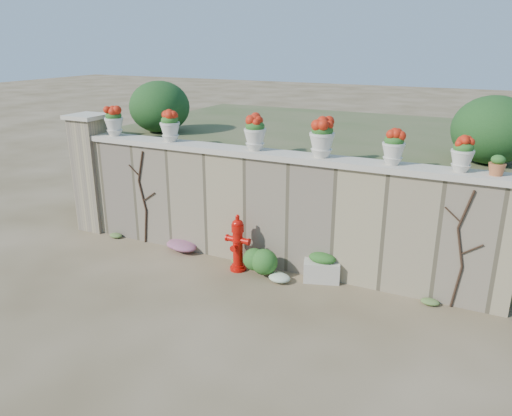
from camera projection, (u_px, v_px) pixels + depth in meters
The scene contains 21 objects.
ground at pixel (221, 307), 7.74m from camera, with size 80.00×80.00×0.00m, color brown.
stone_wall at pixel (270, 212), 8.95m from camera, with size 8.00×0.40×2.00m, color gray.
wall_cap at pixel (271, 155), 8.61m from camera, with size 8.10×0.52×0.10m, color beige.
gate_pillar at pixel (93, 172), 10.60m from camera, with size 0.72×0.72×2.48m.
raised_fill at pixel (327, 172), 11.67m from camera, with size 9.00×6.00×2.00m, color #384C23.
back_shrub_left at pixel (160, 107), 10.80m from camera, with size 1.30×1.30×1.10m, color #143814.
back_shrub_right at pixel (493, 130), 8.05m from camera, with size 1.30×1.30×1.10m, color #143814.
vine_left at pixel (143, 196), 9.88m from camera, with size 0.60×0.04×1.91m.
vine_right at pixel (461, 248), 7.42m from camera, with size 0.60×0.04×1.91m.
fire_hydrant at pixel (238, 243), 8.82m from camera, with size 0.44×0.32×1.04m.
planter_box at pixel (322, 268), 8.52m from camera, with size 0.69×0.52×0.51m.
green_shrub at pixel (258, 260), 8.64m from camera, with size 0.67×0.60×0.64m, color #1E5119.
magenta_clump at pixel (184, 245), 9.74m from camera, with size 1.02×0.68×0.27m, color #C42795.
white_flowers at pixel (278, 276), 8.55m from camera, with size 0.49×0.40×0.18m, color white.
urn_pot_0 at pixel (114, 121), 9.94m from camera, with size 0.37×0.37×0.57m.
urn_pot_1 at pixel (170, 126), 9.37m from camera, with size 0.37×0.37×0.58m.
urn_pot_2 at pixel (255, 133), 8.62m from camera, with size 0.39×0.39×0.61m.
urn_pot_3 at pixel (322, 138), 8.11m from camera, with size 0.41×0.41×0.65m.
urn_pot_4 at pixel (394, 147), 7.64m from camera, with size 0.35×0.35×0.55m.
urn_pot_5 at pixel (462, 154), 7.23m from camera, with size 0.33×0.33×0.52m.
terracotta_pot at pixel (497, 166), 7.08m from camera, with size 0.24×0.24×0.28m.
Camera 1 is at (3.50, -5.90, 3.95)m, focal length 35.00 mm.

